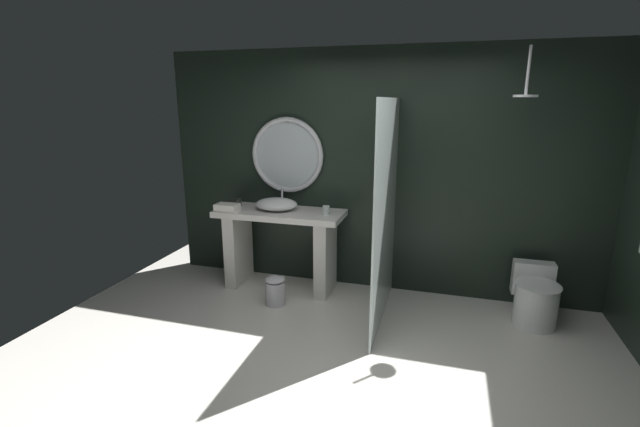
{
  "coord_description": "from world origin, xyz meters",
  "views": [
    {
      "loc": [
        0.7,
        -2.74,
        2.06
      ],
      "look_at": [
        -0.37,
        0.9,
        1.07
      ],
      "focal_mm": 24.39,
      "sensor_mm": 36.0,
      "label": 1
    }
  ],
  "objects_px": {
    "tumbler_cup": "(326,210)",
    "rain_shower_head": "(526,90)",
    "round_wall_mirror": "(287,155)",
    "toilet": "(535,298)",
    "tissue_box": "(234,203)",
    "waste_bin": "(275,290)",
    "folded_hand_towel": "(227,207)",
    "vessel_sink": "(276,204)"
  },
  "relations": [
    {
      "from": "tumbler_cup",
      "to": "rain_shower_head",
      "type": "distance_m",
      "value": 2.15
    },
    {
      "from": "round_wall_mirror",
      "to": "toilet",
      "type": "height_order",
      "value": "round_wall_mirror"
    },
    {
      "from": "tissue_box",
      "to": "toilet",
      "type": "bearing_deg",
      "value": -2.35
    },
    {
      "from": "round_wall_mirror",
      "to": "rain_shower_head",
      "type": "height_order",
      "value": "rain_shower_head"
    },
    {
      "from": "rain_shower_head",
      "to": "round_wall_mirror",
      "type": "bearing_deg",
      "value": 169.56
    },
    {
      "from": "tumbler_cup",
      "to": "waste_bin",
      "type": "relative_size",
      "value": 0.31
    },
    {
      "from": "folded_hand_towel",
      "to": "toilet",
      "type": "bearing_deg",
      "value": 1.47
    },
    {
      "from": "tissue_box",
      "to": "folded_hand_towel",
      "type": "bearing_deg",
      "value": -83.86
    },
    {
      "from": "rain_shower_head",
      "to": "toilet",
      "type": "bearing_deg",
      "value": 12.95
    },
    {
      "from": "toilet",
      "to": "folded_hand_towel",
      "type": "xyz_separation_m",
      "value": [
        -3.15,
        -0.08,
        0.68
      ]
    },
    {
      "from": "tissue_box",
      "to": "toilet",
      "type": "relative_size",
      "value": 0.22
    },
    {
      "from": "round_wall_mirror",
      "to": "folded_hand_towel",
      "type": "distance_m",
      "value": 0.88
    },
    {
      "from": "rain_shower_head",
      "to": "folded_hand_towel",
      "type": "xyz_separation_m",
      "value": [
        -2.86,
        -0.01,
        -1.21
      ]
    },
    {
      "from": "vessel_sink",
      "to": "toilet",
      "type": "xyz_separation_m",
      "value": [
        2.65,
        -0.11,
        -0.71
      ]
    },
    {
      "from": "tumbler_cup",
      "to": "rain_shower_head",
      "type": "relative_size",
      "value": 0.23
    },
    {
      "from": "toilet",
      "to": "tissue_box",
      "type": "bearing_deg",
      "value": 177.65
    },
    {
      "from": "tissue_box",
      "to": "round_wall_mirror",
      "type": "xyz_separation_m",
      "value": [
        0.56,
        0.23,
        0.53
      ]
    },
    {
      "from": "folded_hand_towel",
      "to": "tumbler_cup",
      "type": "bearing_deg",
      "value": 8.45
    },
    {
      "from": "vessel_sink",
      "to": "rain_shower_head",
      "type": "xyz_separation_m",
      "value": [
        2.36,
        -0.18,
        1.18
      ]
    },
    {
      "from": "waste_bin",
      "to": "folded_hand_towel",
      "type": "distance_m",
      "value": 1.05
    },
    {
      "from": "rain_shower_head",
      "to": "waste_bin",
      "type": "distance_m",
      "value": 2.98
    },
    {
      "from": "waste_bin",
      "to": "folded_hand_towel",
      "type": "relative_size",
      "value": 1.24
    },
    {
      "from": "round_wall_mirror",
      "to": "rain_shower_head",
      "type": "distance_m",
      "value": 2.45
    },
    {
      "from": "tissue_box",
      "to": "waste_bin",
      "type": "relative_size",
      "value": 0.4
    },
    {
      "from": "round_wall_mirror",
      "to": "waste_bin",
      "type": "distance_m",
      "value": 1.49
    },
    {
      "from": "toilet",
      "to": "folded_hand_towel",
      "type": "distance_m",
      "value": 3.23
    },
    {
      "from": "round_wall_mirror",
      "to": "rain_shower_head",
      "type": "bearing_deg",
      "value": -10.44
    },
    {
      "from": "round_wall_mirror",
      "to": "tissue_box",
      "type": "bearing_deg",
      "value": -157.99
    },
    {
      "from": "folded_hand_towel",
      "to": "tissue_box",
      "type": "bearing_deg",
      "value": 96.14
    },
    {
      "from": "rain_shower_head",
      "to": "vessel_sink",
      "type": "bearing_deg",
      "value": 175.57
    },
    {
      "from": "vessel_sink",
      "to": "folded_hand_towel",
      "type": "relative_size",
      "value": 1.88
    },
    {
      "from": "rain_shower_head",
      "to": "folded_hand_towel",
      "type": "relative_size",
      "value": 1.68
    },
    {
      "from": "vessel_sink",
      "to": "round_wall_mirror",
      "type": "bearing_deg",
      "value": 79.79
    },
    {
      "from": "tumbler_cup",
      "to": "rain_shower_head",
      "type": "bearing_deg",
      "value": -4.7
    },
    {
      "from": "folded_hand_towel",
      "to": "vessel_sink",
      "type": "bearing_deg",
      "value": 21.44
    },
    {
      "from": "waste_bin",
      "to": "rain_shower_head",
      "type": "bearing_deg",
      "value": 7.14
    },
    {
      "from": "tumbler_cup",
      "to": "tissue_box",
      "type": "relative_size",
      "value": 0.77
    },
    {
      "from": "vessel_sink",
      "to": "tumbler_cup",
      "type": "height_order",
      "value": "vessel_sink"
    },
    {
      "from": "tissue_box",
      "to": "tumbler_cup",
      "type": "bearing_deg",
      "value": -2.7
    },
    {
      "from": "round_wall_mirror",
      "to": "folded_hand_towel",
      "type": "relative_size",
      "value": 3.4
    },
    {
      "from": "tumbler_cup",
      "to": "folded_hand_towel",
      "type": "bearing_deg",
      "value": -171.55
    },
    {
      "from": "tumbler_cup",
      "to": "vessel_sink",
      "type": "bearing_deg",
      "value": 176.41
    }
  ]
}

